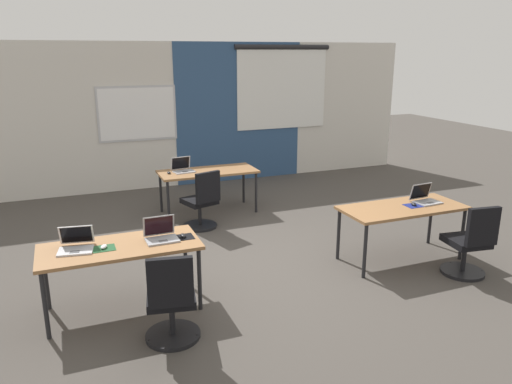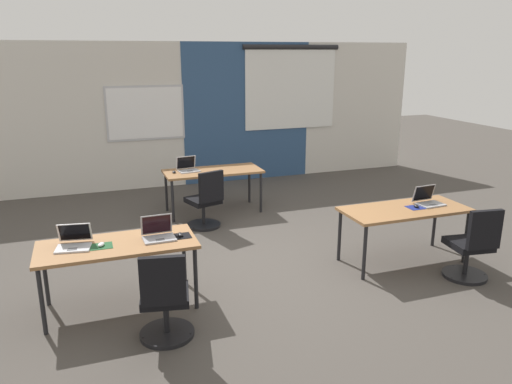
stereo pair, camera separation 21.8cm
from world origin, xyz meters
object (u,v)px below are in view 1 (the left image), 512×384
Objects in this scene: laptop_near_right_end at (425,198)px; chair_near_right_end at (469,247)px; chair_near_left_inner at (172,305)px; mouse_near_left_end at (104,247)px; laptop_near_left_inner at (161,235)px; mouse_near_right_end at (414,204)px; mouse_far_left at (169,173)px; chair_far_left at (202,205)px; mouse_near_left_inner at (183,236)px; laptop_near_left_end at (76,245)px; desk_far_center at (208,174)px; laptop_far_left at (183,169)px; desk_near_right at (402,211)px.

laptop_near_right_end is 0.38× the size of chair_near_right_end.
mouse_near_left_end is at bearing -45.68° from chair_near_left_inner.
chair_near_left_inner is (-0.08, -0.79, -0.39)m from laptop_near_left_inner.
laptop_near_right_end reaches higher than chair_near_left_inner.
mouse_near_right_end is 3.82m from mouse_far_left.
chair_far_left is at bearing 52.83° from mouse_near_left_end.
chair_near_right_end is (3.52, -0.72, -0.39)m from laptop_near_left_inner.
mouse_near_left_inner is 0.11× the size of chair_near_left_inner.
chair_near_left_inner reaches higher than mouse_near_left_inner.
laptop_near_left_inner is at bearing 176.36° from laptop_near_right_end.
desk_far_center is at bearing 61.21° from laptop_near_left_end.
laptop_far_left is at bearing -94.59° from chair_near_left_inner.
chair_near_right_end is (4.36, -0.76, -0.39)m from laptop_near_left_end.
laptop_far_left is (1.51, 2.91, 0.03)m from mouse_near_left_end.
mouse_far_left is (-2.39, 2.82, 0.08)m from desk_near_right.
laptop_near_left_end is at bearing 175.67° from laptop_near_right_end.
laptop_near_left_inner is 3.03m from laptop_far_left.
chair_near_right_end is at bearing -58.08° from desk_near_right.
mouse_near_left_end is 0.98m from chair_near_left_inner.
chair_near_right_end is at bearing -0.52° from laptop_near_left_end.
laptop_far_left is (-2.54, 2.84, 0.00)m from laptop_near_right_end.
chair_far_left is (-2.21, 2.10, -0.36)m from mouse_near_right_end.
laptop_near_right_end is 0.25m from mouse_near_right_end.
laptop_near_right_end is at bearing -44.91° from mouse_far_left.
desk_far_center is 3.50m from laptop_near_left_end.
mouse_near_left_end is at bearing -178.24° from laptop_near_left_inner.
mouse_near_left_end is at bearing -179.95° from mouse_near_right_end.
laptop_far_left reaches higher than desk_far_center.
mouse_near_right_end is 1.05× the size of mouse_far_left.
mouse_near_right_end is at bearing -2.20° from laptop_near_left_inner.
chair_near_right_end is 3.75m from chair_far_left.
mouse_near_left_end is 4.05m from laptop_near_right_end.
desk_far_center is 4.15m from chair_near_right_end.
laptop_near_left_end is 0.41× the size of chair_near_left_inner.
mouse_near_left_end is 0.31× the size of laptop_far_left.
mouse_near_left_inner is at bearing 5.73° from laptop_near_left_end.
desk_far_center is 3.40m from mouse_near_right_end.
mouse_near_left_end is at bearing -124.01° from desk_far_center.
mouse_near_left_end reaches higher than mouse_far_left.
laptop_far_left reaches higher than laptop_near_right_end.
mouse_near_left_inner reaches higher than desk_far_center.
laptop_near_left_end is 1.07× the size of laptop_near_right_end.
laptop_near_right_end is 3.23× the size of mouse_near_right_end.
mouse_far_left is at bearing 70.64° from laptop_near_left_end.
chair_near_left_inner is 3.66m from laptop_near_right_end.
chair_far_left is at bearing -66.23° from mouse_far_left.
mouse_near_left_inner is at bearing -8.45° from laptop_near_left_inner.
mouse_far_left is (1.52, 2.77, -0.03)m from laptop_near_left_end.
laptop_near_left_end is 3.34m from laptop_far_left.
desk_far_center is 4.74× the size of laptop_near_left_inner.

